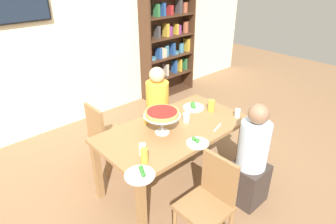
{
  "coord_description": "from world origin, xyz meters",
  "views": [
    {
      "loc": [
        -1.84,
        -1.91,
        2.3
      ],
      "look_at": [
        0.0,
        0.1,
        0.89
      ],
      "focal_mm": 30.81,
      "sensor_mm": 36.0,
      "label": 1
    }
  ],
  "objects_px": {
    "water_glass_clear_near": "(186,117)",
    "water_glass_clear_spare": "(143,150)",
    "television": "(9,1)",
    "dining_table": "(174,135)",
    "diner_far_right": "(158,114)",
    "beer_glass_amber_spare": "(147,118)",
    "deep_dish_pizza_stand": "(162,115)",
    "salad_plate_near_diner": "(197,142)",
    "salad_plate_spare": "(140,174)",
    "chair_near_left": "(210,199)",
    "water_glass_clear_far": "(238,113)",
    "diner_near_right": "(251,162)",
    "bookshelf": "(167,35)",
    "beer_glass_amber_short": "(211,106)",
    "cutlery_knife_near": "(173,111)",
    "beer_glass_amber_tall": "(144,156)",
    "chair_far_left": "(105,134)",
    "cutlery_fork_near": "(217,127)",
    "salad_plate_far_diner": "(193,106)"
  },
  "relations": [
    {
      "from": "water_glass_clear_near",
      "to": "water_glass_clear_spare",
      "type": "bearing_deg",
      "value": -167.36
    },
    {
      "from": "television",
      "to": "water_glass_clear_near",
      "type": "xyz_separation_m",
      "value": [
        0.94,
        -2.1,
        -1.11
      ]
    },
    {
      "from": "dining_table",
      "to": "diner_far_right",
      "type": "relative_size",
      "value": 1.42
    },
    {
      "from": "beer_glass_amber_spare",
      "to": "water_glass_clear_spare",
      "type": "height_order",
      "value": "beer_glass_amber_spare"
    },
    {
      "from": "deep_dish_pizza_stand",
      "to": "salad_plate_near_diner",
      "type": "relative_size",
      "value": 1.7
    },
    {
      "from": "deep_dish_pizza_stand",
      "to": "salad_plate_spare",
      "type": "height_order",
      "value": "deep_dish_pizza_stand"
    },
    {
      "from": "chair_near_left",
      "to": "deep_dish_pizza_stand",
      "type": "height_order",
      "value": "deep_dish_pizza_stand"
    },
    {
      "from": "diner_far_right",
      "to": "water_glass_clear_far",
      "type": "distance_m",
      "value": 1.12
    },
    {
      "from": "television",
      "to": "diner_near_right",
      "type": "xyz_separation_m",
      "value": [
        1.14,
        -2.84,
        -1.41
      ]
    },
    {
      "from": "bookshelf",
      "to": "diner_near_right",
      "type": "height_order",
      "value": "bookshelf"
    },
    {
      "from": "beer_glass_amber_spare",
      "to": "television",
      "type": "bearing_deg",
      "value": 108.1
    },
    {
      "from": "chair_near_left",
      "to": "beer_glass_amber_short",
      "type": "xyz_separation_m",
      "value": [
        0.91,
        0.77,
        0.32
      ]
    },
    {
      "from": "water_glass_clear_near",
      "to": "beer_glass_amber_spare",
      "type": "bearing_deg",
      "value": 142.33
    },
    {
      "from": "television",
      "to": "water_glass_clear_spare",
      "type": "xyz_separation_m",
      "value": [
        0.2,
        -2.27,
        -1.1
      ]
    },
    {
      "from": "salad_plate_near_diner",
      "to": "water_glass_clear_spare",
      "type": "relative_size",
      "value": 1.9
    },
    {
      "from": "water_glass_clear_spare",
      "to": "water_glass_clear_near",
      "type": "bearing_deg",
      "value": 12.64
    },
    {
      "from": "deep_dish_pizza_stand",
      "to": "cutlery_knife_near",
      "type": "xyz_separation_m",
      "value": [
        0.42,
        0.28,
        -0.21
      ]
    },
    {
      "from": "television",
      "to": "diner_near_right",
      "type": "height_order",
      "value": "television"
    },
    {
      "from": "diner_near_right",
      "to": "television",
      "type": "bearing_deg",
      "value": 21.93
    },
    {
      "from": "bookshelf",
      "to": "cutlery_knife_near",
      "type": "distance_m",
      "value": 2.3
    },
    {
      "from": "beer_glass_amber_short",
      "to": "water_glass_clear_spare",
      "type": "bearing_deg",
      "value": -172.59
    },
    {
      "from": "water_glass_clear_near",
      "to": "dining_table",
      "type": "bearing_deg",
      "value": -177.81
    },
    {
      "from": "television",
      "to": "beer_glass_amber_spare",
      "type": "height_order",
      "value": "television"
    },
    {
      "from": "beer_glass_amber_tall",
      "to": "beer_glass_amber_short",
      "type": "xyz_separation_m",
      "value": [
        1.2,
        0.24,
        0.0
      ]
    },
    {
      "from": "salad_plate_near_diner",
      "to": "salad_plate_spare",
      "type": "relative_size",
      "value": 0.85
    },
    {
      "from": "bookshelf",
      "to": "diner_far_right",
      "type": "distance_m",
      "value": 1.98
    },
    {
      "from": "deep_dish_pizza_stand",
      "to": "beer_glass_amber_spare",
      "type": "distance_m",
      "value": 0.3
    },
    {
      "from": "beer_glass_amber_spare",
      "to": "diner_far_right",
      "type": "bearing_deg",
      "value": 40.05
    },
    {
      "from": "beer_glass_amber_spare",
      "to": "water_glass_clear_far",
      "type": "relative_size",
      "value": 1.47
    },
    {
      "from": "beer_glass_amber_short",
      "to": "water_glass_clear_far",
      "type": "relative_size",
      "value": 1.43
    },
    {
      "from": "salad_plate_spare",
      "to": "water_glass_clear_near",
      "type": "height_order",
      "value": "water_glass_clear_near"
    },
    {
      "from": "chair_far_left",
      "to": "cutlery_knife_near",
      "type": "xyz_separation_m",
      "value": [
        0.66,
        -0.49,
        0.26
      ]
    },
    {
      "from": "bookshelf",
      "to": "water_glass_clear_spare",
      "type": "height_order",
      "value": "bookshelf"
    },
    {
      "from": "chair_far_left",
      "to": "salad_plate_near_diner",
      "type": "relative_size",
      "value": 3.97
    },
    {
      "from": "salad_plate_spare",
      "to": "water_glass_clear_near",
      "type": "relative_size",
      "value": 2.5
    },
    {
      "from": "television",
      "to": "cutlery_fork_near",
      "type": "bearing_deg",
      "value": -65.67
    },
    {
      "from": "diner_near_right",
      "to": "salad_plate_near_diner",
      "type": "distance_m",
      "value": 0.62
    },
    {
      "from": "chair_near_left",
      "to": "deep_dish_pizza_stand",
      "type": "relative_size",
      "value": 2.34
    },
    {
      "from": "chair_near_left",
      "to": "water_glass_clear_far",
      "type": "relative_size",
      "value": 8.99
    },
    {
      "from": "beer_glass_amber_short",
      "to": "water_glass_clear_far",
      "type": "xyz_separation_m",
      "value": [
        0.1,
        -0.3,
        -0.02
      ]
    },
    {
      "from": "diner_far_right",
      "to": "salad_plate_near_diner",
      "type": "height_order",
      "value": "diner_far_right"
    },
    {
      "from": "diner_near_right",
      "to": "beer_glass_amber_spare",
      "type": "height_order",
      "value": "diner_near_right"
    },
    {
      "from": "salad_plate_near_diner",
      "to": "beer_glass_amber_tall",
      "type": "distance_m",
      "value": 0.57
    },
    {
      "from": "television",
      "to": "water_glass_clear_near",
      "type": "height_order",
      "value": "television"
    },
    {
      "from": "dining_table",
      "to": "diner_far_right",
      "type": "height_order",
      "value": "diner_far_right"
    },
    {
      "from": "television",
      "to": "chair_near_left",
      "type": "bearing_deg",
      "value": -81.36
    },
    {
      "from": "cutlery_fork_near",
      "to": "salad_plate_spare",
      "type": "bearing_deg",
      "value": 167.12
    },
    {
      "from": "dining_table",
      "to": "chair_far_left",
      "type": "height_order",
      "value": "chair_far_left"
    },
    {
      "from": "salad_plate_far_diner",
      "to": "cutlery_fork_near",
      "type": "bearing_deg",
      "value": -107.65
    },
    {
      "from": "diner_far_right",
      "to": "water_glass_clear_near",
      "type": "xyz_separation_m",
      "value": [
        -0.19,
        -0.71,
        0.3
      ]
    }
  ]
}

